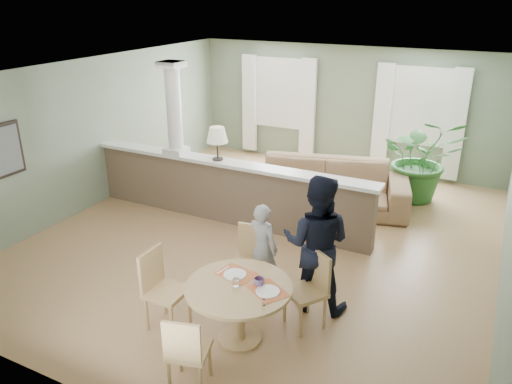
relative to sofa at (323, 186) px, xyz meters
The scene contains 12 objects.
ground 1.61m from the sofa, 105.82° to the right, with size 8.00×8.00×0.00m, color tan.
room_shell 1.68m from the sofa, 117.62° to the right, with size 7.02×8.02×2.71m.
pony_wall 1.93m from the sofa, 137.51° to the right, with size 5.32×0.38×2.70m.
sofa is the anchor object (origin of this frame).
houseplant 1.98m from the sofa, 39.48° to the left, with size 1.49×1.29×1.65m, color #2A6127.
dining_table 4.06m from the sofa, 83.87° to the right, with size 1.21×1.21×0.83m.
chair_far_boy 3.09m from the sofa, 88.67° to the right, with size 0.48×0.48×0.95m.
chair_far_man 3.53m from the sofa, 72.94° to the right, with size 0.59×0.59×0.95m.
chair_near 4.97m from the sofa, 86.17° to the right, with size 0.50×0.50×0.89m.
chair_side 4.24m from the sofa, 97.29° to the right, with size 0.45×0.45×0.99m.
child_person 2.95m from the sofa, 86.57° to the right, with size 0.45×0.30×1.25m, color #949499.
man_person 3.18m from the sofa, 72.38° to the right, with size 0.87×0.68×1.79m, color black.
Camera 1 is at (3.16, -6.71, 3.80)m, focal length 35.00 mm.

